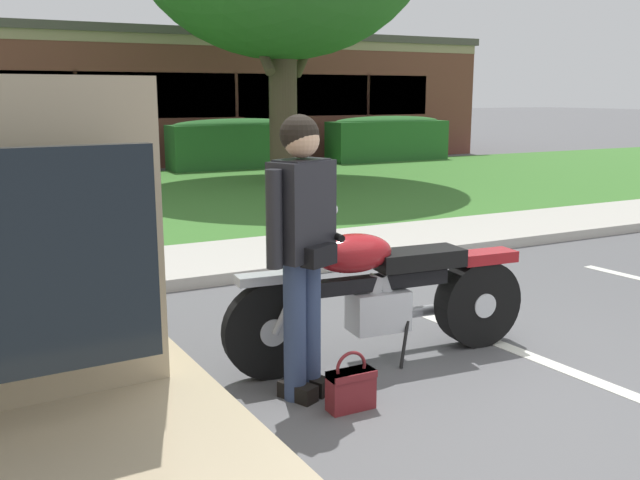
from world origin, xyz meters
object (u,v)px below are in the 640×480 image
at_px(hedge_center_right, 238,143).
at_px(rider_person, 302,237).
at_px(hedge_right, 388,138).
at_px(handbag, 351,386).
at_px(brick_building, 47,97).
at_px(motorcycle, 391,290).
at_px(hedge_center_left, 50,149).

bearing_deg(hedge_center_right, rider_person, -109.14).
bearing_deg(hedge_right, handbag, -123.45).
bearing_deg(brick_building, hedge_right, -41.97).
bearing_deg(motorcycle, brick_building, 89.88).
bearing_deg(handbag, hedge_right, 56.55).
xyz_separation_m(handbag, brick_building, (0.70, 19.69, 1.57)).
xyz_separation_m(motorcycle, brick_building, (0.04, 19.10, 1.23)).
bearing_deg(hedge_center_left, hedge_center_right, -0.00).
bearing_deg(handbag, rider_person, 116.95).
height_order(motorcycle, rider_person, rider_person).
relative_size(rider_person, hedge_right, 0.51).
distance_m(motorcycle, hedge_right, 14.42).
relative_size(rider_person, handbag, 4.74).
relative_size(handbag, brick_building, 0.02).
bearing_deg(hedge_center_right, motorcycle, -106.06).
height_order(rider_person, handbag, rider_person).
relative_size(hedge_center_right, hedge_right, 1.00).
height_order(rider_person, hedge_center_left, rider_person).
xyz_separation_m(hedge_center_left, brick_building, (0.81, 6.95, 1.07)).
bearing_deg(hedge_right, brick_building, 138.03).
relative_size(handbag, hedge_center_right, 0.11).
height_order(hedge_center_left, hedge_center_right, same).
relative_size(rider_person, brick_building, 0.07).
bearing_deg(hedge_right, motorcycle, -122.58).
xyz_separation_m(motorcycle, hedge_center_left, (-0.77, 12.15, 0.16)).
xyz_separation_m(rider_person, hedge_center_left, (0.05, 12.43, -0.34)).
height_order(hedge_center_left, brick_building, brick_building).
relative_size(hedge_center_right, brick_building, 0.14).
bearing_deg(hedge_right, hedge_center_right, -180.00).
relative_size(motorcycle, rider_person, 1.32).
bearing_deg(brick_building, rider_person, -92.53).
relative_size(motorcycle, hedge_right, 0.67).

